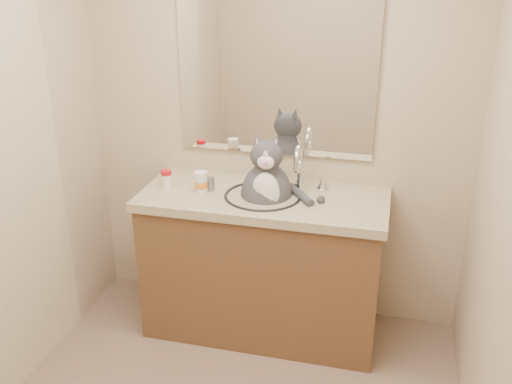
{
  "coord_description": "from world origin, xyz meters",
  "views": [
    {
      "loc": [
        0.65,
        -1.8,
        2.04
      ],
      "look_at": [
        0.04,
        0.65,
        1.0
      ],
      "focal_mm": 40.0,
      "sensor_mm": 36.0,
      "label": 1
    }
  ],
  "objects_px": {
    "pill_bottle_redcap": "(167,179)",
    "grey_canister": "(210,184)",
    "cat": "(267,191)",
    "pill_bottle_orange": "(201,183)"
  },
  "relations": [
    {
      "from": "pill_bottle_redcap",
      "to": "grey_canister",
      "type": "bearing_deg",
      "value": 5.69
    },
    {
      "from": "cat",
      "to": "pill_bottle_orange",
      "type": "xyz_separation_m",
      "value": [
        -0.35,
        -0.05,
        0.04
      ]
    },
    {
      "from": "cat",
      "to": "grey_canister",
      "type": "distance_m",
      "value": 0.32
    },
    {
      "from": "cat",
      "to": "pill_bottle_redcap",
      "type": "relative_size",
      "value": 5.52
    },
    {
      "from": "grey_canister",
      "to": "cat",
      "type": "bearing_deg",
      "value": 1.32
    },
    {
      "from": "grey_canister",
      "to": "pill_bottle_orange",
      "type": "bearing_deg",
      "value": -130.22
    },
    {
      "from": "pill_bottle_redcap",
      "to": "pill_bottle_orange",
      "type": "relative_size",
      "value": 0.85
    },
    {
      "from": "cat",
      "to": "grey_canister",
      "type": "relative_size",
      "value": 7.35
    },
    {
      "from": "cat",
      "to": "pill_bottle_redcap",
      "type": "bearing_deg",
      "value": 173.1
    },
    {
      "from": "cat",
      "to": "pill_bottle_redcap",
      "type": "distance_m",
      "value": 0.56
    }
  ]
}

